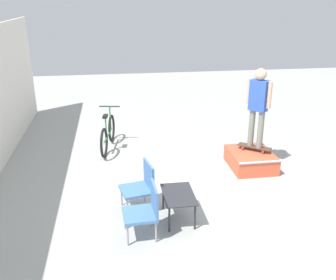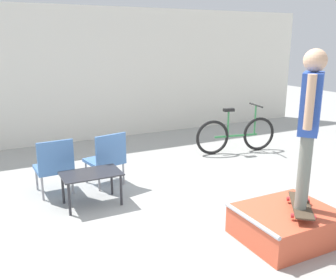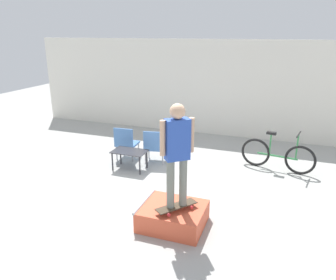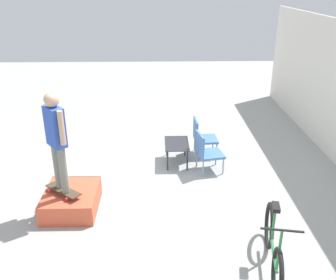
{
  "view_description": "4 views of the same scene",
  "coord_description": "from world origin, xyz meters",
  "px_view_note": "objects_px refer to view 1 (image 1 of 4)",
  "views": [
    {
      "loc": [
        -6.39,
        1.96,
        3.6
      ],
      "look_at": [
        0.24,
        0.97,
        1.0
      ],
      "focal_mm": 40.0,
      "sensor_mm": 36.0,
      "label": 1
    },
    {
      "loc": [
        -2.17,
        -3.93,
        2.28
      ],
      "look_at": [
        0.04,
        0.51,
        0.95
      ],
      "focal_mm": 40.0,
      "sensor_mm": 36.0,
      "label": 2
    },
    {
      "loc": [
        2.46,
        -5.68,
        3.23
      ],
      "look_at": [
        0.16,
        0.69,
        0.96
      ],
      "focal_mm": 35.0,
      "sensor_mm": 36.0,
      "label": 3
    },
    {
      "loc": [
        6.57,
        0.58,
        3.8
      ],
      "look_at": [
        0.01,
        0.75,
        0.96
      ],
      "focal_mm": 40.0,
      "sensor_mm": 36.0,
      "label": 4
    }
  ],
  "objects_px": {
    "person_skater": "(258,102)",
    "bicycle": "(108,134)",
    "coffee_table": "(178,197)",
    "skateboard_on_ramp": "(254,147)",
    "patio_chair_right": "(141,185)",
    "patio_chair_left": "(145,209)",
    "skate_ramp_box": "(251,160)"
  },
  "relations": [
    {
      "from": "person_skater",
      "to": "coffee_table",
      "type": "xyz_separation_m",
      "value": [
        -1.88,
        2.05,
        -1.07
      ]
    },
    {
      "from": "person_skater",
      "to": "patio_chair_right",
      "type": "height_order",
      "value": "person_skater"
    },
    {
      "from": "skateboard_on_ramp",
      "to": "patio_chair_left",
      "type": "relative_size",
      "value": 0.8
    },
    {
      "from": "coffee_table",
      "to": "patio_chair_left",
      "type": "distance_m",
      "value": 0.72
    },
    {
      "from": "patio_chair_right",
      "to": "skate_ramp_box",
      "type": "bearing_deg",
      "value": 106.43
    },
    {
      "from": "skateboard_on_ramp",
      "to": "bicycle",
      "type": "relative_size",
      "value": 0.4
    },
    {
      "from": "skateboard_on_ramp",
      "to": "patio_chair_right",
      "type": "distance_m",
      "value": 3.03
    },
    {
      "from": "skate_ramp_box",
      "to": "coffee_table",
      "type": "bearing_deg",
      "value": 132.46
    },
    {
      "from": "person_skater",
      "to": "coffee_table",
      "type": "height_order",
      "value": "person_skater"
    },
    {
      "from": "skateboard_on_ramp",
      "to": "coffee_table",
      "type": "xyz_separation_m",
      "value": [
        -1.88,
        2.05,
        -0.04
      ]
    },
    {
      "from": "coffee_table",
      "to": "patio_chair_left",
      "type": "bearing_deg",
      "value": 123.57
    },
    {
      "from": "skateboard_on_ramp",
      "to": "patio_chair_right",
      "type": "bearing_deg",
      "value": 67.09
    },
    {
      "from": "skate_ramp_box",
      "to": "skateboard_on_ramp",
      "type": "bearing_deg",
      "value": -45.09
    },
    {
      "from": "skateboard_on_ramp",
      "to": "patio_chair_left",
      "type": "height_order",
      "value": "patio_chair_left"
    },
    {
      "from": "skateboard_on_ramp",
      "to": "patio_chair_right",
      "type": "relative_size",
      "value": 0.8
    },
    {
      "from": "bicycle",
      "to": "patio_chair_right",
      "type": "bearing_deg",
      "value": -158.73
    },
    {
      "from": "patio_chair_left",
      "to": "bicycle",
      "type": "distance_m",
      "value": 3.81
    },
    {
      "from": "skateboard_on_ramp",
      "to": "bicycle",
      "type": "distance_m",
      "value": 3.56
    },
    {
      "from": "person_skater",
      "to": "patio_chair_left",
      "type": "relative_size",
      "value": 1.98
    },
    {
      "from": "person_skater",
      "to": "bicycle",
      "type": "relative_size",
      "value": 0.99
    },
    {
      "from": "skate_ramp_box",
      "to": "coffee_table",
      "type": "xyz_separation_m",
      "value": [
        -1.79,
        1.95,
        0.23
      ]
    },
    {
      "from": "patio_chair_left",
      "to": "bicycle",
      "type": "bearing_deg",
      "value": -174.03
    },
    {
      "from": "skateboard_on_ramp",
      "to": "bicycle",
      "type": "xyz_separation_m",
      "value": [
        1.49,
        3.23,
        -0.07
      ]
    },
    {
      "from": "skateboard_on_ramp",
      "to": "person_skater",
      "type": "distance_m",
      "value": 1.04
    },
    {
      "from": "skate_ramp_box",
      "to": "coffee_table",
      "type": "relative_size",
      "value": 1.34
    },
    {
      "from": "skateboard_on_ramp",
      "to": "bicycle",
      "type": "bearing_deg",
      "value": 13.4
    },
    {
      "from": "patio_chair_right",
      "to": "bicycle",
      "type": "distance_m",
      "value": 3.01
    },
    {
      "from": "skate_ramp_box",
      "to": "coffee_table",
      "type": "distance_m",
      "value": 2.66
    },
    {
      "from": "person_skater",
      "to": "patio_chair_left",
      "type": "bearing_deg",
      "value": 91.03
    },
    {
      "from": "coffee_table",
      "to": "person_skater",
      "type": "bearing_deg",
      "value": -47.42
    },
    {
      "from": "person_skater",
      "to": "coffee_table",
      "type": "relative_size",
      "value": 2.1
    },
    {
      "from": "person_skater",
      "to": "coffee_table",
      "type": "bearing_deg",
      "value": 92.86
    }
  ]
}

